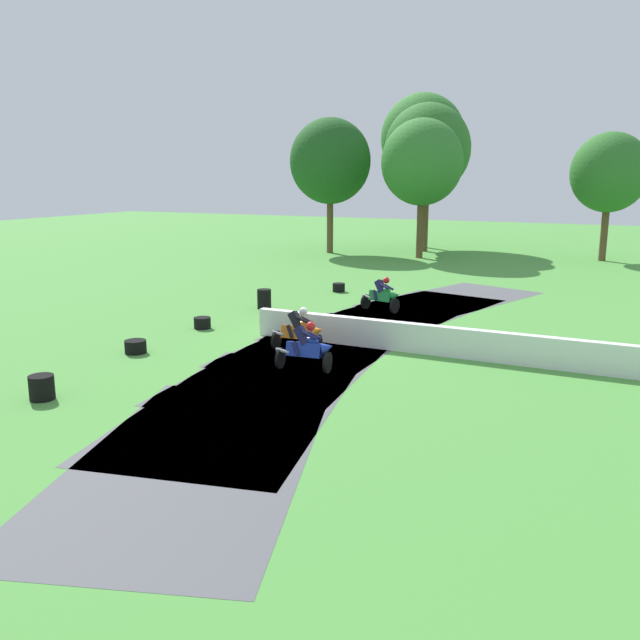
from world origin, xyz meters
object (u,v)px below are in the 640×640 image
(motorcycle_chase_orange, at_px, (300,331))
(tire_stack_extra_a, at_px, (42,387))
(motorcycle_trailing_blue, at_px, (307,347))
(tire_stack_near, at_px, (339,287))
(tire_stack_mid_a, at_px, (264,299))
(motorcycle_lead_green, at_px, (383,295))
(tire_stack_mid_b, at_px, (202,323))
(tire_stack_far, at_px, (136,347))

(motorcycle_chase_orange, height_order, tire_stack_extra_a, motorcycle_chase_orange)
(motorcycle_trailing_blue, distance_m, tire_stack_near, 12.88)
(motorcycle_trailing_blue, bearing_deg, tire_stack_near, 109.90)
(tire_stack_mid_a, bearing_deg, motorcycle_lead_green, 19.95)
(motorcycle_chase_orange, relative_size, tire_stack_near, 2.93)
(motorcycle_trailing_blue, bearing_deg, tire_stack_mid_b, 151.70)
(tire_stack_mid_b, bearing_deg, tire_stack_mid_a, 87.33)
(tire_stack_far, relative_size, tire_stack_extra_a, 1.09)
(tire_stack_far, bearing_deg, tire_stack_mid_a, 89.47)
(motorcycle_lead_green, xyz_separation_m, tire_stack_mid_b, (-4.70, -5.69, -0.45))
(motorcycle_chase_orange, bearing_deg, tire_stack_far, -151.95)
(motorcycle_chase_orange, height_order, tire_stack_mid_a, motorcycle_chase_orange)
(tire_stack_near, distance_m, tire_stack_mid_a, 5.12)
(motorcycle_lead_green, distance_m, tire_stack_near, 4.80)
(motorcycle_trailing_blue, xyz_separation_m, tire_stack_far, (-5.56, -0.61, -0.45))
(tire_stack_near, bearing_deg, tire_stack_far, -95.29)
(tire_stack_mid_b, height_order, tire_stack_extra_a, tire_stack_extra_a)
(tire_stack_near, bearing_deg, tire_stack_extra_a, -91.09)
(tire_stack_mid_a, relative_size, tire_stack_far, 1.22)
(motorcycle_lead_green, relative_size, motorcycle_trailing_blue, 1.02)
(tire_stack_mid_a, xyz_separation_m, tire_stack_extra_a, (0.78, -12.09, -0.10))
(tire_stack_near, height_order, tire_stack_mid_b, same)
(tire_stack_far, bearing_deg, tire_stack_near, 84.71)
(motorcycle_lead_green, distance_m, tire_stack_mid_b, 7.39)
(motorcycle_lead_green, relative_size, tire_stack_near, 2.98)
(motorcycle_lead_green, height_order, tire_stack_near, motorcycle_lead_green)
(tire_stack_near, distance_m, tire_stack_mid_b, 9.14)
(tire_stack_mid_a, height_order, tire_stack_mid_b, tire_stack_mid_a)
(tire_stack_near, distance_m, tire_stack_extra_a, 17.09)
(motorcycle_lead_green, bearing_deg, motorcycle_trailing_blue, -83.61)
(motorcycle_lead_green, relative_size, tire_stack_mid_a, 2.14)
(tire_stack_mid_a, relative_size, tire_stack_mid_b, 1.34)
(motorcycle_trailing_blue, xyz_separation_m, tire_stack_near, (-4.38, 12.10, -0.45))
(tire_stack_near, bearing_deg, motorcycle_trailing_blue, -70.10)
(tire_stack_near, xyz_separation_m, tire_stack_far, (-1.18, -12.71, 0.00))
(tire_stack_near, bearing_deg, motorcycle_chase_orange, -72.51)
(motorcycle_trailing_blue, height_order, tire_stack_far, motorcycle_trailing_blue)
(tire_stack_mid_a, height_order, tire_stack_extra_a, tire_stack_mid_a)
(motorcycle_chase_orange, xyz_separation_m, tire_stack_mid_b, (-4.56, 1.30, -0.45))
(motorcycle_chase_orange, distance_m, motorcycle_trailing_blue, 2.08)
(tire_stack_near, xyz_separation_m, tire_stack_mid_b, (-1.30, -9.05, 0.00))
(motorcycle_chase_orange, distance_m, tire_stack_far, 5.05)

